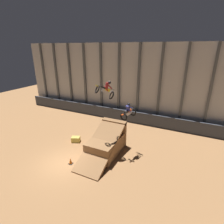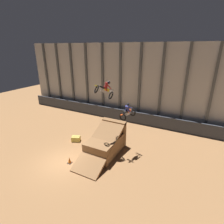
# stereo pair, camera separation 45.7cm
# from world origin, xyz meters

# --- Properties ---
(ground_plane) EXTENTS (60.00, 60.00, 0.00)m
(ground_plane) POSITION_xyz_m (0.00, 0.00, 0.00)
(ground_plane) COLOR #996B42
(arena_back_wall) EXTENTS (32.00, 0.40, 10.26)m
(arena_back_wall) POSITION_xyz_m (-0.00, 12.11, 5.13)
(arena_back_wall) COLOR silver
(arena_back_wall) RESTS_ON ground_plane
(lower_barrier) EXTENTS (31.36, 0.20, 1.61)m
(lower_barrier) POSITION_xyz_m (0.00, 11.10, 0.80)
(lower_barrier) COLOR #383D47
(lower_barrier) RESTS_ON ground_plane
(dirt_ramp) EXTENTS (2.55, 5.92, 2.86)m
(dirt_ramp) POSITION_xyz_m (2.62, 3.30, 0.96)
(dirt_ramp) COLOR olive
(dirt_ramp) RESTS_ON ground_plane
(rider_bike_left_air) EXTENTS (1.71, 1.70, 1.67)m
(rider_bike_left_air) POSITION_xyz_m (2.69, 3.06, 6.27)
(rider_bike_left_air) COLOR black
(rider_bike_right_air) EXTENTS (1.10, 1.81, 1.47)m
(rider_bike_right_air) POSITION_xyz_m (4.47, 4.00, 4.23)
(rider_bike_right_air) COLOR black
(traffic_cone_near_ramp) EXTENTS (0.36, 0.36, 0.58)m
(traffic_cone_near_ramp) POSITION_xyz_m (0.63, 0.19, 0.28)
(traffic_cone_near_ramp) COLOR black
(traffic_cone_near_ramp) RESTS_ON ground_plane
(hay_bale_trackside) EXTENTS (1.07, 0.91, 0.57)m
(hay_bale_trackside) POSITION_xyz_m (-1.33, 3.54, 0.28)
(hay_bale_trackside) COLOR #CCB751
(hay_bale_trackside) RESTS_ON ground_plane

